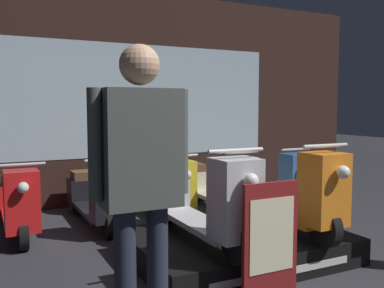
{
  "coord_description": "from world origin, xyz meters",
  "views": [
    {
      "loc": [
        -2.11,
        -2.22,
        1.45
      ],
      "look_at": [
        0.02,
        2.08,
        1.03
      ],
      "focal_mm": 40.0,
      "sensor_mm": 36.0,
      "label": 1
    }
  ],
  "objects_px": {
    "scooter_backrow_1": "(94,196)",
    "scooter_backrow_3": "(217,185)",
    "scooter_backrow_4": "(267,180)",
    "price_sign_board": "(270,243)",
    "scooter_backrow_2": "(159,190)",
    "scooter_backrow_0": "(17,203)",
    "scooter_display_left": "(198,202)",
    "scooter_display_right": "(278,193)",
    "person_left_browsing": "(141,170)"
  },
  "relations": [
    {
      "from": "scooter_backrow_1",
      "to": "scooter_backrow_3",
      "type": "distance_m",
      "value": 1.75
    },
    {
      "from": "scooter_backrow_3",
      "to": "scooter_backrow_4",
      "type": "height_order",
      "value": "same"
    },
    {
      "from": "scooter_backrow_4",
      "to": "price_sign_board",
      "type": "bearing_deg",
      "value": -125.95
    },
    {
      "from": "scooter_backrow_2",
      "to": "price_sign_board",
      "type": "relative_size",
      "value": 1.96
    },
    {
      "from": "scooter_backrow_0",
      "to": "scooter_backrow_3",
      "type": "bearing_deg",
      "value": 0.0
    },
    {
      "from": "scooter_display_left",
      "to": "scooter_backrow_4",
      "type": "relative_size",
      "value": 1.0
    },
    {
      "from": "scooter_display_right",
      "to": "price_sign_board",
      "type": "xyz_separation_m",
      "value": [
        -0.75,
        -0.89,
        -0.14
      ]
    },
    {
      "from": "scooter_backrow_0",
      "to": "scooter_backrow_1",
      "type": "bearing_deg",
      "value": 0.0
    },
    {
      "from": "scooter_display_left",
      "to": "scooter_backrow_3",
      "type": "height_order",
      "value": "scooter_display_left"
    },
    {
      "from": "scooter_backrow_0",
      "to": "person_left_browsing",
      "type": "distance_m",
      "value": 2.98
    },
    {
      "from": "scooter_backrow_4",
      "to": "price_sign_board",
      "type": "distance_m",
      "value": 3.37
    },
    {
      "from": "scooter_backrow_1",
      "to": "scooter_backrow_4",
      "type": "xyz_separation_m",
      "value": [
        2.62,
        0.0,
        0.0
      ]
    },
    {
      "from": "scooter_backrow_0",
      "to": "scooter_backrow_1",
      "type": "height_order",
      "value": "same"
    },
    {
      "from": "scooter_backrow_4",
      "to": "scooter_display_left",
      "type": "bearing_deg",
      "value": -139.03
    },
    {
      "from": "scooter_display_left",
      "to": "scooter_backrow_1",
      "type": "bearing_deg",
      "value": 105.23
    },
    {
      "from": "scooter_backrow_1",
      "to": "person_left_browsing",
      "type": "bearing_deg",
      "value": -97.73
    },
    {
      "from": "scooter_display_right",
      "to": "scooter_backrow_1",
      "type": "bearing_deg",
      "value": 127.06
    },
    {
      "from": "scooter_backrow_0",
      "to": "scooter_backrow_1",
      "type": "distance_m",
      "value": 0.87
    },
    {
      "from": "scooter_display_right",
      "to": "person_left_browsing",
      "type": "distance_m",
      "value": 2.1
    },
    {
      "from": "scooter_display_right",
      "to": "scooter_backrow_2",
      "type": "height_order",
      "value": "scooter_display_right"
    },
    {
      "from": "scooter_backrow_3",
      "to": "person_left_browsing",
      "type": "bearing_deg",
      "value": -126.88
    },
    {
      "from": "scooter_backrow_3",
      "to": "person_left_browsing",
      "type": "relative_size",
      "value": 0.98
    },
    {
      "from": "scooter_backrow_1",
      "to": "scooter_backrow_2",
      "type": "xyz_separation_m",
      "value": [
        0.87,
        0.0,
        0.0
      ]
    },
    {
      "from": "scooter_backrow_0",
      "to": "person_left_browsing",
      "type": "height_order",
      "value": "person_left_browsing"
    },
    {
      "from": "scooter_backrow_3",
      "to": "price_sign_board",
      "type": "height_order",
      "value": "price_sign_board"
    },
    {
      "from": "scooter_display_left",
      "to": "scooter_backrow_2",
      "type": "relative_size",
      "value": 1.0
    },
    {
      "from": "scooter_display_left",
      "to": "scooter_backrow_2",
      "type": "height_order",
      "value": "scooter_display_left"
    },
    {
      "from": "scooter_backrow_0",
      "to": "scooter_display_right",
      "type": "bearing_deg",
      "value": -39.12
    },
    {
      "from": "scooter_display_right",
      "to": "scooter_backrow_3",
      "type": "xyz_separation_m",
      "value": [
        0.36,
        1.84,
        -0.25
      ]
    },
    {
      "from": "scooter_backrow_0",
      "to": "scooter_backrow_2",
      "type": "height_order",
      "value": "same"
    },
    {
      "from": "scooter_backrow_2",
      "to": "scooter_backrow_4",
      "type": "height_order",
      "value": "same"
    },
    {
      "from": "scooter_display_left",
      "to": "scooter_backrow_3",
      "type": "bearing_deg",
      "value": 55.9
    },
    {
      "from": "scooter_display_right",
      "to": "person_left_browsing",
      "type": "height_order",
      "value": "person_left_browsing"
    },
    {
      "from": "scooter_backrow_2",
      "to": "scooter_backrow_3",
      "type": "xyz_separation_m",
      "value": [
        0.87,
        0.0,
        0.0
      ]
    },
    {
      "from": "scooter_backrow_1",
      "to": "scooter_backrow_3",
      "type": "height_order",
      "value": "same"
    },
    {
      "from": "scooter_backrow_2",
      "to": "person_left_browsing",
      "type": "distance_m",
      "value": 3.2
    },
    {
      "from": "scooter_backrow_1",
      "to": "price_sign_board",
      "type": "xyz_separation_m",
      "value": [
        0.65,
        -2.73,
        0.11
      ]
    },
    {
      "from": "person_left_browsing",
      "to": "price_sign_board",
      "type": "bearing_deg",
      "value": 6.59
    },
    {
      "from": "scooter_backrow_1",
      "to": "person_left_browsing",
      "type": "distance_m",
      "value": 2.97
    },
    {
      "from": "scooter_display_right",
      "to": "price_sign_board",
      "type": "bearing_deg",
      "value": -130.11
    },
    {
      "from": "scooter_backrow_3",
      "to": "scooter_backrow_4",
      "type": "distance_m",
      "value": 0.87
    },
    {
      "from": "scooter_display_left",
      "to": "scooter_backrow_3",
      "type": "distance_m",
      "value": 2.24
    },
    {
      "from": "scooter_backrow_3",
      "to": "scooter_backrow_0",
      "type": "bearing_deg",
      "value": 180.0
    },
    {
      "from": "person_left_browsing",
      "to": "price_sign_board",
      "type": "xyz_separation_m",
      "value": [
        1.03,
        0.12,
        -0.63
      ]
    },
    {
      "from": "scooter_backrow_2",
      "to": "price_sign_board",
      "type": "height_order",
      "value": "price_sign_board"
    },
    {
      "from": "scooter_backrow_4",
      "to": "scooter_backrow_1",
      "type": "bearing_deg",
      "value": 180.0
    },
    {
      "from": "scooter_backrow_1",
      "to": "person_left_browsing",
      "type": "height_order",
      "value": "person_left_browsing"
    },
    {
      "from": "scooter_backrow_0",
      "to": "price_sign_board",
      "type": "xyz_separation_m",
      "value": [
        1.52,
        -2.73,
        0.11
      ]
    },
    {
      "from": "scooter_display_left",
      "to": "scooter_backrow_1",
      "type": "height_order",
      "value": "scooter_display_left"
    },
    {
      "from": "scooter_backrow_2",
      "to": "scooter_backrow_0",
      "type": "bearing_deg",
      "value": 180.0
    }
  ]
}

